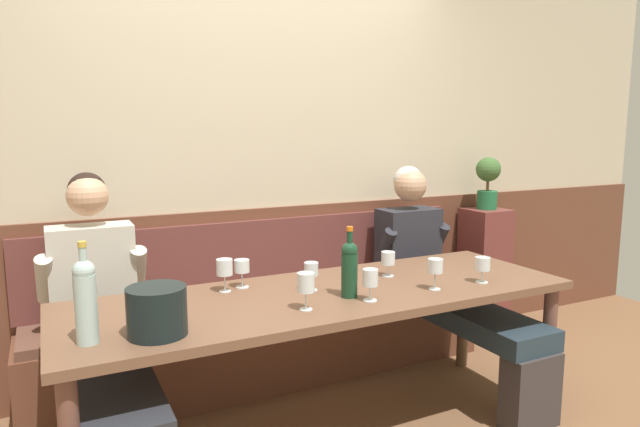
{
  "coord_description": "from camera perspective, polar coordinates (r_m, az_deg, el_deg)",
  "views": [
    {
      "loc": [
        -1.16,
        -2.11,
        1.48
      ],
      "look_at": [
        0.12,
        0.45,
        1.05
      ],
      "focal_mm": 31.1,
      "sensor_mm": 36.0,
      "label": 1
    }
  ],
  "objects": [
    {
      "name": "ice_bucket",
      "position": [
        2.17,
        -16.43,
        -9.61
      ],
      "size": [
        0.22,
        0.22,
        0.18
      ],
      "primitive_type": "cylinder",
      "color": "black",
      "rests_on": "dining_table"
    },
    {
      "name": "wine_bottle_amber_mid",
      "position": [
        2.15,
        -22.98,
        -8.08
      ],
      "size": [
        0.08,
        0.08,
        0.37
      ],
      "color": "#ABC7C4",
      "rests_on": "dining_table"
    },
    {
      "name": "corner_pedestal",
      "position": [
        4.22,
        16.49,
        -5.74
      ],
      "size": [
        0.28,
        0.28,
        0.92
      ],
      "primitive_type": "cube",
      "color": "brown",
      "rests_on": "ground"
    },
    {
      "name": "wood_wainscot_panel",
      "position": [
        3.49,
        -6.16,
        -7.67
      ],
      "size": [
        6.8,
        0.03,
        1.01
      ],
      "primitive_type": "cube",
      "color": "brown",
      "rests_on": "ground"
    },
    {
      "name": "person_right_seat",
      "position": [
        3.44,
        12.29,
        -6.1
      ],
      "size": [
        0.49,
        1.24,
        1.25
      ],
      "color": "#352F2F",
      "rests_on": "ground"
    },
    {
      "name": "wine_glass_center_rear",
      "position": [
        2.71,
        -8.04,
        -5.54
      ],
      "size": [
        0.07,
        0.07,
        0.14
      ],
      "color": "silver",
      "rests_on": "dining_table"
    },
    {
      "name": "wall_bench",
      "position": [
        3.37,
        -4.82,
        -12.21
      ],
      "size": [
        2.72,
        0.42,
        0.94
      ],
      "color": "brown",
      "rests_on": "ground"
    },
    {
      "name": "wine_glass_left_end",
      "position": [
        2.36,
        -1.47,
        -7.29
      ],
      "size": [
        0.07,
        0.07,
        0.16
      ],
      "color": "silver",
      "rests_on": "dining_table"
    },
    {
      "name": "wine_bottle_green_tall",
      "position": [
        2.53,
        3.05,
        -5.53
      ],
      "size": [
        0.08,
        0.08,
        0.33
      ],
      "color": "#163B24",
      "rests_on": "dining_table"
    },
    {
      "name": "potted_plant",
      "position": [
        4.11,
        16.89,
        3.36
      ],
      "size": [
        0.17,
        0.17,
        0.37
      ],
      "color": "#1F6338",
      "rests_on": "corner_pedestal"
    },
    {
      "name": "person_center_right_seat",
      "position": [
        2.71,
        -21.61,
        -10.65
      ],
      "size": [
        0.51,
        1.24,
        1.27
      ],
      "color": "#2E303C",
      "rests_on": "ground"
    },
    {
      "name": "wine_glass_mid_left",
      "position": [
        2.7,
        11.78,
        -5.45
      ],
      "size": [
        0.07,
        0.07,
        0.15
      ],
      "color": "silver",
      "rests_on": "dining_table"
    },
    {
      "name": "dining_table",
      "position": [
        2.67,
        0.61,
        -9.56
      ],
      "size": [
        2.42,
        0.79,
        0.72
      ],
      "color": "brown",
      "rests_on": "ground"
    },
    {
      "name": "wine_glass_mid_right",
      "position": [
        2.64,
        -0.91,
        -5.91
      ],
      "size": [
        0.07,
        0.07,
        0.14
      ],
      "color": "silver",
      "rests_on": "dining_table"
    },
    {
      "name": "wine_glass_by_bottle",
      "position": [
        2.91,
        7.02,
        -4.67
      ],
      "size": [
        0.07,
        0.07,
        0.13
      ],
      "color": "silver",
      "rests_on": "dining_table"
    },
    {
      "name": "wine_glass_center_front",
      "position": [
        2.65,
        -9.81,
        -5.63
      ],
      "size": [
        0.08,
        0.08,
        0.16
      ],
      "color": "silver",
      "rests_on": "dining_table"
    },
    {
      "name": "room_wall_back",
      "position": [
        3.4,
        -6.73,
        7.23
      ],
      "size": [
        6.8,
        0.08,
        2.8
      ],
      "primitive_type": "cube",
      "color": "#C2B497",
      "rests_on": "ground"
    },
    {
      "name": "wine_glass_right_end",
      "position": [
        2.49,
        5.2,
        -6.68
      ],
      "size": [
        0.07,
        0.07,
        0.15
      ],
      "color": "silver",
      "rests_on": "dining_table"
    },
    {
      "name": "wine_glass_near_bucket",
      "position": [
        2.89,
        16.38,
        -5.13
      ],
      "size": [
        0.08,
        0.08,
        0.13
      ],
      "color": "silver",
      "rests_on": "dining_table"
    }
  ]
}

